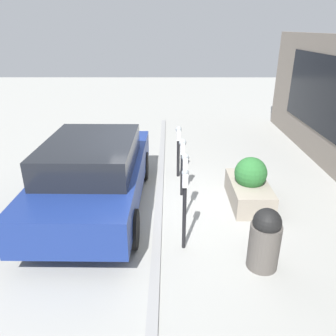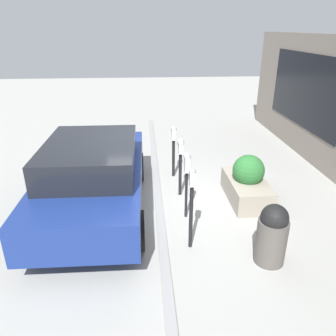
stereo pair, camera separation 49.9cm
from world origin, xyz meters
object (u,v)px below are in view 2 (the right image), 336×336
Objects in this scene: parking_meter_middle at (180,156)px; parked_car_front at (94,175)px; parking_meter_fourth at (174,143)px; parking_meter_nearest at (192,198)px; planter_box at (247,183)px; trash_bin at (272,234)px; parking_meter_second at (187,170)px.

parked_car_front is (-0.59, 1.86, -0.13)m from parking_meter_middle.
parking_meter_fourth is at bearing 3.16° from parking_meter_middle.
parking_meter_nearest is at bearing -179.56° from parking_meter_fourth.
parking_meter_nearest reaches higher than planter_box.
parking_meter_fourth is 2.44m from parked_car_front.
parking_meter_middle is at bearing -1.01° from parking_meter_nearest.
parked_car_front is at bearing 107.46° from parking_meter_middle.
parked_car_front reaches higher than parking_meter_nearest.
parking_meter_middle is (2.00, -0.04, -0.02)m from parking_meter_nearest.
parking_meter_middle is 1.06m from parking_meter_fourth.
parking_meter_fourth is 0.86× the size of planter_box.
parking_meter_fourth is 3.79m from trash_bin.
parking_meter_nearest is 1.43× the size of trash_bin.
parking_meter_nearest reaches higher than trash_bin.
parking_meter_second is (1.01, -0.05, 0.06)m from parking_meter_nearest.
parking_meter_second reaches higher than parking_meter_fourth.
parked_car_front is (-1.64, 1.80, -0.08)m from parking_meter_fourth.
parked_car_front is at bearing 58.37° from trash_bin.
parking_meter_fourth is 0.30× the size of parked_car_front.
parked_car_front reaches higher than parking_meter_fourth.
parked_car_front is at bearing 132.32° from parking_meter_fourth.
parking_meter_nearest is 2.30m from planter_box.
parking_meter_second reaches higher than planter_box.
planter_box is at bearing -66.57° from parking_meter_second.
parking_meter_nearest is 2.31m from parked_car_front.
parked_car_front reaches higher than parking_meter_second.
parking_meter_middle is 2.81m from trash_bin.
planter_box is (-0.35, -1.47, -0.55)m from parking_meter_middle.
parking_meter_middle is 1.96m from parked_car_front.
parking_meter_nearest is at bearing 177.23° from parking_meter_second.
parking_meter_second is 1.71m from planter_box.
parking_meter_nearest is 0.33× the size of parked_car_front.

